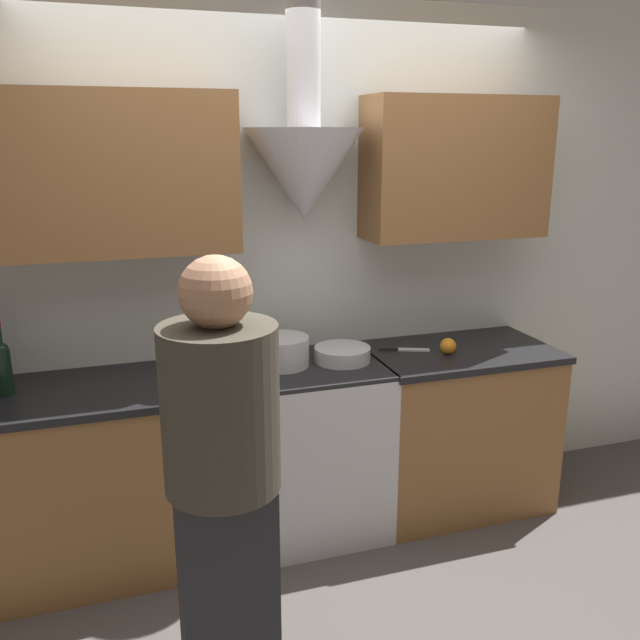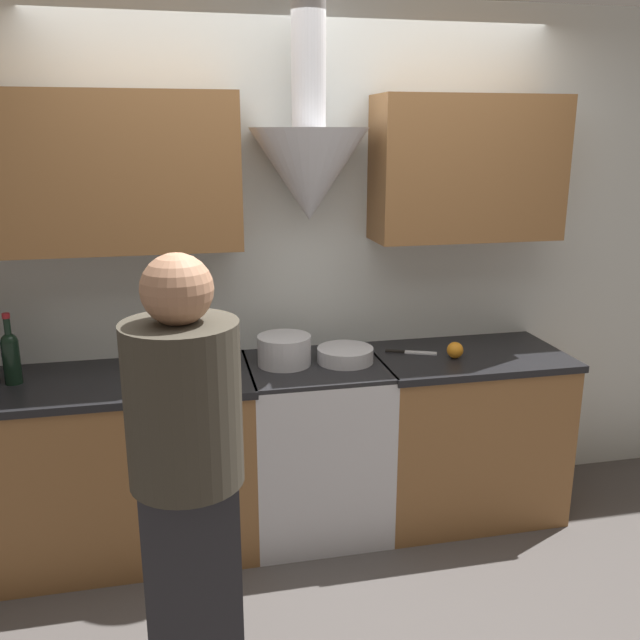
{
  "view_description": "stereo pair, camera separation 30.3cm",
  "coord_description": "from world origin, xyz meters",
  "px_view_note": "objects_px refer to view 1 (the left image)",
  "views": [
    {
      "loc": [
        -0.94,
        -2.67,
        1.97
      ],
      "look_at": [
        0.0,
        0.2,
        1.13
      ],
      "focal_mm": 38.0,
      "sensor_mm": 36.0,
      "label": 1
    },
    {
      "loc": [
        -0.64,
        -2.75,
        1.97
      ],
      "look_at": [
        0.0,
        0.2,
        1.13
      ],
      "focal_mm": 38.0,
      "sensor_mm": 36.0,
      "label": 2
    }
  ],
  "objects_px": {
    "stove_range": "(314,446)",
    "orange_fruit": "(448,346)",
    "stock_pot": "(282,351)",
    "mixing_bowl": "(342,354)",
    "person_foreground_left": "(224,494)",
    "wine_bottle_4": "(2,365)"
  },
  "relations": [
    {
      "from": "mixing_bowl",
      "to": "stove_range",
      "type": "bearing_deg",
      "value": -179.36
    },
    {
      "from": "mixing_bowl",
      "to": "person_foreground_left",
      "type": "distance_m",
      "value": 1.38
    },
    {
      "from": "stove_range",
      "to": "stock_pot",
      "type": "height_order",
      "value": "stock_pot"
    },
    {
      "from": "mixing_bowl",
      "to": "orange_fruit",
      "type": "bearing_deg",
      "value": -6.22
    },
    {
      "from": "stove_range",
      "to": "wine_bottle_4",
      "type": "relative_size",
      "value": 2.71
    },
    {
      "from": "wine_bottle_4",
      "to": "orange_fruit",
      "type": "distance_m",
      "value": 2.09
    },
    {
      "from": "stock_pot",
      "to": "orange_fruit",
      "type": "bearing_deg",
      "value": -5.74
    },
    {
      "from": "stock_pot",
      "to": "person_foreground_left",
      "type": "height_order",
      "value": "person_foreground_left"
    },
    {
      "from": "mixing_bowl",
      "to": "orange_fruit",
      "type": "height_order",
      "value": "orange_fruit"
    },
    {
      "from": "stove_range",
      "to": "stock_pot",
      "type": "xyz_separation_m",
      "value": [
        -0.15,
        0.03,
        0.51
      ]
    },
    {
      "from": "stove_range",
      "to": "wine_bottle_4",
      "type": "bearing_deg",
      "value": 178.75
    },
    {
      "from": "wine_bottle_4",
      "to": "person_foreground_left",
      "type": "distance_m",
      "value": 1.38
    },
    {
      "from": "wine_bottle_4",
      "to": "orange_fruit",
      "type": "bearing_deg",
      "value": -2.44
    },
    {
      "from": "stock_pot",
      "to": "mixing_bowl",
      "type": "bearing_deg",
      "value": -4.84
    },
    {
      "from": "stove_range",
      "to": "orange_fruit",
      "type": "relative_size",
      "value": 10.76
    },
    {
      "from": "person_foreground_left",
      "to": "mixing_bowl",
      "type": "bearing_deg",
      "value": 54.93
    },
    {
      "from": "mixing_bowl",
      "to": "person_foreground_left",
      "type": "xyz_separation_m",
      "value": [
        -0.79,
        -1.13,
        -0.01
      ]
    },
    {
      "from": "stove_range",
      "to": "person_foreground_left",
      "type": "distance_m",
      "value": 1.37
    },
    {
      "from": "stock_pot",
      "to": "stove_range",
      "type": "bearing_deg",
      "value": -10.23
    },
    {
      "from": "stove_range",
      "to": "mixing_bowl",
      "type": "xyz_separation_m",
      "value": [
        0.15,
        0.0,
        0.47
      ]
    },
    {
      "from": "orange_fruit",
      "to": "person_foreground_left",
      "type": "xyz_separation_m",
      "value": [
        -1.34,
        -1.07,
        -0.02
      ]
    },
    {
      "from": "stock_pot",
      "to": "person_foreground_left",
      "type": "xyz_separation_m",
      "value": [
        -0.49,
        -1.15,
        -0.05
      ]
    }
  ]
}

